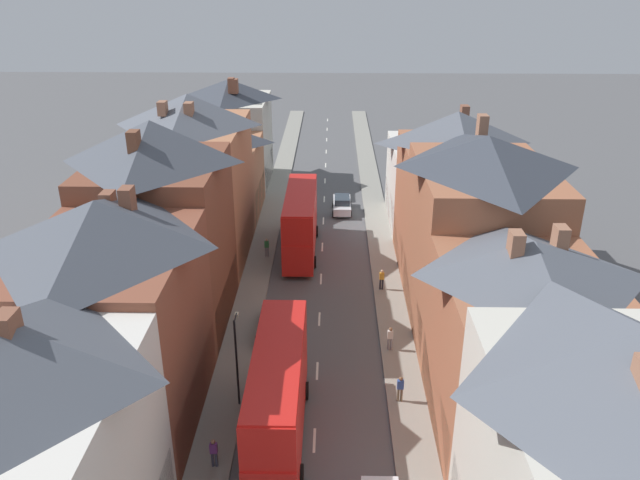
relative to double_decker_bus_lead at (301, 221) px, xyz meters
The scene contains 15 objects.
pavement_left 5.23m from the double_decker_bus_lead, 137.66° to the left, with size 2.20×104.00×0.14m, color gray.
pavement_right 8.02m from the double_decker_bus_lead, 23.46° to the left, with size 2.20×104.00×0.14m, color gray.
centre_line_dashes 3.49m from the double_decker_bus_lead, 28.91° to the left, with size 0.14×97.80×0.01m.
terrace_row_left 15.16m from the double_decker_bus_lead, 124.44° to the right, with size 8.00×70.18×13.95m.
terrace_row_right 21.78m from the double_decker_bus_lead, 56.23° to the right, with size 8.00×59.74×13.65m.
double_decker_bus_lead is the anchor object (origin of this frame).
double_decker_bus_mid_street 22.89m from the double_decker_bus_lead, 90.00° to the right, with size 2.74×10.80×5.30m.
car_near_blue 13.05m from the double_decker_bus_lead, 95.74° to the right, with size 1.90×4.54×1.59m.
car_parked_right_a 10.26m from the double_decker_bus_lead, 68.99° to the left, with size 1.90×4.36×1.65m.
pedestrian_near_right 25.28m from the double_decker_bus_lead, 96.77° to the right, with size 0.36×0.22×1.61m.
pedestrian_mid_left 21.00m from the double_decker_bus_lead, 71.94° to the right, with size 0.36×0.22×1.61m.
pedestrian_mid_right 16.22m from the double_decker_bus_lead, 66.81° to the right, with size 0.36×0.22×1.61m.
pedestrian_far_left 9.50m from the double_decker_bus_lead, 46.91° to the right, with size 0.36×0.22×1.61m.
pedestrian_far_right 3.53m from the double_decker_bus_lead, 155.23° to the right, with size 0.36×0.22×1.61m.
street_lamp 20.34m from the double_decker_bus_lead, 96.89° to the right, with size 0.20×1.12×5.50m.
Camera 1 is at (0.81, -13.18, 22.53)m, focal length 35.00 mm.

